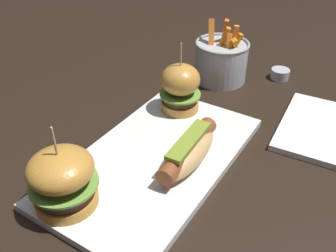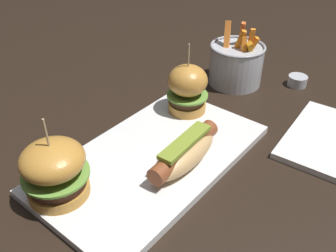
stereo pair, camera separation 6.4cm
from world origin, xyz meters
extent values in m
plane|color=black|center=(0.00, 0.00, 0.00)|extent=(3.00, 3.00, 0.00)
cube|color=white|center=(0.00, 0.00, 0.01)|extent=(0.41, 0.23, 0.01)
ellipsoid|color=tan|center=(0.02, -0.05, 0.03)|extent=(0.16, 0.07, 0.04)
cylinder|color=brown|center=(0.02, -0.05, 0.04)|extent=(0.17, 0.04, 0.03)
cube|color=olive|center=(0.02, -0.05, 0.06)|extent=(0.12, 0.03, 0.01)
cylinder|color=#C68736|center=(-0.16, 0.05, 0.02)|extent=(0.09, 0.09, 0.02)
cylinder|color=#532E20|center=(-0.16, 0.05, 0.04)|extent=(0.09, 0.09, 0.02)
cylinder|color=#6B9E3D|center=(-0.16, 0.05, 0.05)|extent=(0.10, 0.10, 0.00)
ellipsoid|color=#C68736|center=(-0.16, 0.05, 0.08)|extent=(0.09, 0.09, 0.05)
cylinder|color=tan|center=(-0.16, 0.05, 0.12)|extent=(0.00, 0.00, 0.06)
cylinder|color=#C88938|center=(0.16, 0.04, 0.02)|extent=(0.08, 0.08, 0.02)
cylinder|color=#462B18|center=(0.16, 0.04, 0.04)|extent=(0.07, 0.07, 0.01)
cylinder|color=#6B9E3D|center=(0.16, 0.04, 0.05)|extent=(0.08, 0.08, 0.00)
ellipsoid|color=#C88938|center=(0.16, 0.04, 0.08)|extent=(0.08, 0.08, 0.06)
cylinder|color=tan|center=(0.16, 0.04, 0.13)|extent=(0.00, 0.00, 0.06)
cylinder|color=#B7BABF|center=(0.34, 0.04, 0.04)|extent=(0.12, 0.12, 0.09)
torus|color=#A8AAB2|center=(0.34, 0.04, 0.09)|extent=(0.13, 0.13, 0.01)
cube|color=#DA6029|center=(0.37, 0.05, 0.10)|extent=(0.04, 0.03, 0.09)
cube|color=orange|center=(0.36, 0.02, 0.09)|extent=(0.02, 0.02, 0.08)
cube|color=orange|center=(0.34, 0.04, 0.09)|extent=(0.01, 0.04, 0.08)
cube|color=orange|center=(0.35, 0.01, 0.08)|extent=(0.04, 0.02, 0.06)
cube|color=orange|center=(0.34, 0.07, 0.10)|extent=(0.05, 0.04, 0.09)
cube|color=orange|center=(0.36, 0.02, 0.09)|extent=(0.02, 0.04, 0.06)
cube|color=orange|center=(0.33, 0.02, 0.09)|extent=(0.03, 0.03, 0.07)
cylinder|color=#B7BABF|center=(0.43, -0.08, 0.01)|extent=(0.04, 0.04, 0.02)
cylinder|color=#9E3323|center=(0.43, -0.08, 0.02)|extent=(0.04, 0.04, 0.00)
camera|label=1|loc=(-0.41, -0.28, 0.42)|focal=39.37mm
camera|label=2|loc=(-0.37, -0.33, 0.42)|focal=39.37mm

